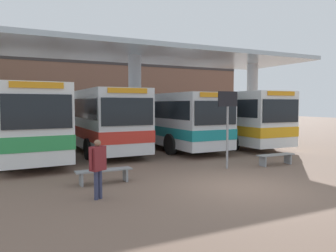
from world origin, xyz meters
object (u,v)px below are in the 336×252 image
at_px(transit_bus_center_bay, 98,117).
at_px(waiting_bench_near_pillar, 104,173).
at_px(transit_bus_right_bay, 163,117).
at_px(transit_bus_left_bay, 24,118).
at_px(info_sign_platform, 228,114).
at_px(pedestrian_waiting, 98,163).
at_px(transit_bus_far_right_bay, 216,115).
at_px(waiting_bench_mid_platform, 276,157).

bearing_deg(transit_bus_center_bay, waiting_bench_near_pillar, 76.65).
xyz_separation_m(transit_bus_right_bay, waiting_bench_near_pillar, (-5.86, -8.03, -1.43)).
bearing_deg(transit_bus_left_bay, info_sign_platform, 133.61).
bearing_deg(pedestrian_waiting, transit_bus_far_right_bay, 11.52).
relative_size(transit_bus_left_bay, waiting_bench_mid_platform, 6.08).
bearing_deg(transit_bus_right_bay, transit_bus_left_bay, 5.25).
bearing_deg(transit_bus_right_bay, transit_bus_far_right_bay, 177.22).
bearing_deg(transit_bus_far_right_bay, transit_bus_right_bay, -1.30).
distance_m(transit_bus_left_bay, transit_bus_right_bay, 7.98).
xyz_separation_m(waiting_bench_near_pillar, waiting_bench_mid_platform, (7.42, 0.00, -0.00)).
relative_size(transit_bus_left_bay, transit_bus_far_right_bay, 0.91).
xyz_separation_m(transit_bus_left_bay, pedestrian_waiting, (1.46, -8.83, -0.89)).
height_order(transit_bus_right_bay, pedestrian_waiting, transit_bus_right_bay).
relative_size(transit_bus_far_right_bay, waiting_bench_near_pillar, 6.46).
relative_size(transit_bus_center_bay, waiting_bench_mid_platform, 5.77).
bearing_deg(transit_bus_left_bay, transit_bus_far_right_bay, -179.02).
relative_size(transit_bus_right_bay, waiting_bench_mid_platform, 6.49).
relative_size(transit_bus_right_bay, transit_bus_far_right_bay, 0.97).
height_order(transit_bus_left_bay, waiting_bench_mid_platform, transit_bus_left_bay).
xyz_separation_m(transit_bus_right_bay, pedestrian_waiting, (-6.47, -9.71, -0.78)).
height_order(transit_bus_center_bay, transit_bus_far_right_bay, transit_bus_center_bay).
bearing_deg(waiting_bench_mid_platform, transit_bus_center_bay, 125.16).
bearing_deg(waiting_bench_near_pillar, waiting_bench_mid_platform, 0.00).
distance_m(transit_bus_left_bay, info_sign_platform, 9.93).
height_order(transit_bus_center_bay, waiting_bench_mid_platform, transit_bus_center_bay).
bearing_deg(info_sign_platform, transit_bus_left_bay, 136.32).
distance_m(transit_bus_left_bay, transit_bus_far_right_bay, 11.83).
distance_m(transit_bus_left_bay, pedestrian_waiting, 8.99).
height_order(transit_bus_right_bay, waiting_bench_mid_platform, transit_bus_right_bay).
bearing_deg(transit_bus_far_right_bay, pedestrian_waiting, 43.25).
height_order(transit_bus_center_bay, waiting_bench_near_pillar, transit_bus_center_bay).
xyz_separation_m(waiting_bench_mid_platform, pedestrian_waiting, (-8.02, -1.67, 0.65)).
bearing_deg(waiting_bench_mid_platform, waiting_bench_near_pillar, 180.00).
bearing_deg(waiting_bench_near_pillar, transit_bus_left_bay, 106.09).
bearing_deg(info_sign_platform, transit_bus_center_bay, 113.37).
xyz_separation_m(transit_bus_center_bay, transit_bus_far_right_bay, (7.94, -0.07, -0.01)).
xyz_separation_m(transit_bus_left_bay, transit_bus_far_right_bay, (11.80, 0.76, -0.06)).
bearing_deg(transit_bus_center_bay, transit_bus_left_bay, 11.42).
relative_size(waiting_bench_mid_platform, info_sign_platform, 0.57).
distance_m(transit_bus_left_bay, waiting_bench_mid_platform, 11.98).
distance_m(transit_bus_center_bay, transit_bus_far_right_bay, 7.94).
relative_size(transit_bus_right_bay, info_sign_platform, 3.70).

